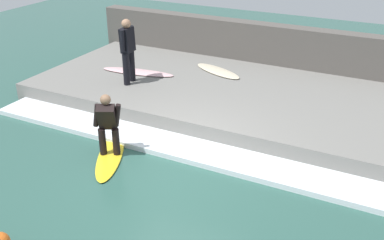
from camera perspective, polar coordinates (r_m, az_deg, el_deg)
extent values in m
plane|color=#2D564C|center=(8.87, -2.21, -5.99)|extent=(28.00, 28.00, 0.00)
cube|color=slate|center=(11.44, 5.73, 2.81)|extent=(4.40, 10.61, 0.44)
cube|color=#544F49|center=(13.43, 9.71, 8.66)|extent=(0.50, 11.14, 1.56)
cube|color=silver|center=(9.33, -0.31, -3.81)|extent=(0.90, 10.08, 0.12)
ellipsoid|color=yellow|center=(9.36, -10.31, -4.37)|extent=(2.05, 1.35, 0.06)
cylinder|color=black|center=(9.24, -11.29, -2.70)|extent=(0.14, 0.14, 0.56)
cylinder|color=black|center=(9.19, -9.62, -2.72)|extent=(0.14, 0.14, 0.56)
cube|color=black|center=(8.96, -10.74, 0.40)|extent=(0.53, 0.50, 0.58)
sphere|color=#846047|center=(8.81, -10.93, 2.55)|extent=(0.21, 0.21, 0.21)
cylinder|color=black|center=(8.99, -12.03, 0.58)|extent=(0.10, 0.20, 0.49)
cylinder|color=black|center=(8.91, -9.47, 0.58)|extent=(0.10, 0.20, 0.49)
cylinder|color=black|center=(11.87, -7.65, 6.87)|extent=(0.16, 0.16, 0.84)
cylinder|color=black|center=(11.62, -8.37, 6.41)|extent=(0.16, 0.16, 0.84)
cube|color=black|center=(11.52, -8.23, 10.04)|extent=(0.42, 0.30, 0.62)
sphere|color=#A87A5B|center=(11.42, -8.36, 12.01)|extent=(0.23, 0.23, 0.23)
cylinder|color=black|center=(11.71, -7.70, 10.50)|extent=(0.11, 0.13, 0.54)
cylinder|color=black|center=(11.33, -8.80, 9.90)|extent=(0.11, 0.13, 0.54)
ellipsoid|color=beige|center=(12.54, -6.90, 6.09)|extent=(0.78, 2.14, 0.06)
ellipsoid|color=beige|center=(12.54, 3.30, 6.24)|extent=(1.12, 1.69, 0.06)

